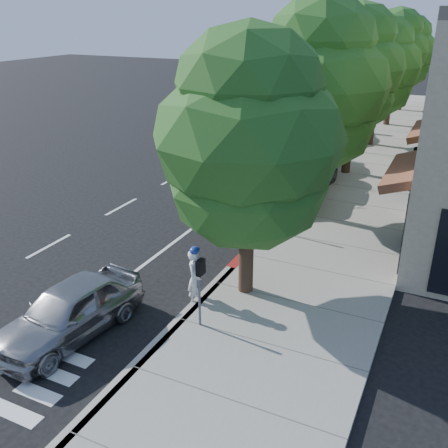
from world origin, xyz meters
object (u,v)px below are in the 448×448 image
Objects in this scene: street_tree_1 at (318,88)px; dark_sedan at (297,154)px; street_tree_5 at (406,52)px; near_car_a at (69,311)px; street_tree_0 at (248,142)px; dark_suv_far at (355,102)px; street_tree_4 at (395,53)px; white_pickup at (318,126)px; street_tree_3 at (378,67)px; pedestrian at (414,169)px; street_tree_2 at (355,70)px; cyclist at (195,278)px; bicycle at (232,203)px; silver_suv at (293,176)px.

street_tree_1 is 1.56× the size of dark_sedan.
street_tree_5 is (0.00, 24.00, -0.46)m from street_tree_1.
street_tree_5 reaches higher than near_car_a.
near_car_a is (-3.04, -3.50, -3.60)m from street_tree_0.
street_tree_4 is at bearing -63.00° from dark_suv_far.
street_tree_4 is 1.18× the size of white_pickup.
street_tree_3 is at bearing 77.29° from dark_sedan.
street_tree_4 reaches higher than pedestrian.
street_tree_2 is 1.08× the size of street_tree_5.
street_tree_1 is 4.14× the size of pedestrian.
cyclist is 6.24m from bicycle.
street_tree_5 is at bearing 91.90° from near_car_a.
silver_suv is at bearing -75.81° from white_pickup.
street_tree_5 is 1.19× the size of silver_suv.
street_tree_1 is 5.16m from bicycle.
pedestrian is at bearing -45.64° from white_pickup.
dark_sedan is 1.16× the size of dark_suv_far.
street_tree_4 is 19.64m from bicycle.
dark_sedan is (-2.35, -18.26, -3.52)m from street_tree_5.
silver_suv is at bearing -10.64° from bicycle.
street_tree_3 is at bearing -80.30° from dark_suv_far.
near_car_a is at bearing -96.32° from street_tree_4.
white_pickup reaches higher than dark_suv_far.
street_tree_1 reaches higher than dark_suv_far.
near_car_a is (-0.69, -15.24, -0.15)m from dark_sedan.
pedestrian reaches higher than dark_sedan.
bicycle is 6.76m from dark_sedan.
street_tree_3 is at bearing 90.00° from street_tree_1.
bicycle is at bearing 11.09° from pedestrian.
street_tree_3 is (-0.00, 18.00, 0.10)m from street_tree_0.
street_tree_2 is 1.78× the size of dark_suv_far.
street_tree_3 is 4.64m from white_pickup.
silver_suv is at bearing -91.71° from dark_suv_far.
street_tree_3 is 3.62× the size of bicycle.
dark_sedan is (-2.35, -0.26, -3.97)m from street_tree_2.
street_tree_1 is at bearing -90.00° from street_tree_3.
pedestrian reaches higher than dark_suv_far.
dark_sedan is at bearing 1.70° from cyclist.
white_pickup is (-2.10, 19.03, 0.14)m from cyclist.
near_car_a is at bearing -171.26° from bicycle.
near_car_a is (0.06, -21.53, -0.25)m from white_pickup.
street_tree_2 reaches higher than street_tree_4.
street_tree_1 is at bearing -58.62° from bicycle.
near_car_a is at bearing -131.01° from street_tree_0.
street_tree_1 is 6.71m from pedestrian.
street_tree_3 is at bearing -0.68° from bicycle.
cyclist reaches higher than bicycle.
street_tree_0 is 12.46m from dark_sedan.
silver_suv reaches higher than dark_suv_far.
street_tree_1 reaches higher than near_car_a.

